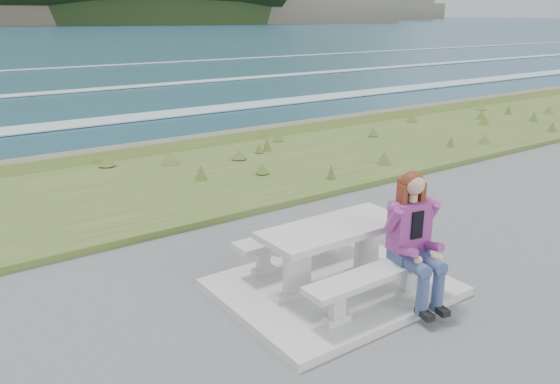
{
  "coord_description": "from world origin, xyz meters",
  "views": [
    {
      "loc": [
        -3.92,
        -4.46,
        3.18
      ],
      "look_at": [
        0.07,
        1.2,
        0.93
      ],
      "focal_mm": 35.0,
      "sensor_mm": 36.0,
      "label": 1
    }
  ],
  "objects_px": {
    "picnic_table": "(334,239)",
    "seated_woman": "(416,257)",
    "bench_landward": "(376,279)",
    "bench_seaward": "(298,238)"
  },
  "relations": [
    {
      "from": "picnic_table",
      "to": "bench_seaward",
      "type": "xyz_separation_m",
      "value": [
        0.0,
        0.7,
        -0.23
      ]
    },
    {
      "from": "picnic_table",
      "to": "seated_woman",
      "type": "relative_size",
      "value": 1.22
    },
    {
      "from": "picnic_table",
      "to": "bench_landward",
      "type": "distance_m",
      "value": 0.74
    },
    {
      "from": "picnic_table",
      "to": "bench_landward",
      "type": "height_order",
      "value": "picnic_table"
    },
    {
      "from": "bench_landward",
      "to": "picnic_table",
      "type": "bearing_deg",
      "value": 90.0
    },
    {
      "from": "seated_woman",
      "to": "picnic_table",
      "type": "bearing_deg",
      "value": 130.21
    },
    {
      "from": "picnic_table",
      "to": "seated_woman",
      "type": "height_order",
      "value": "seated_woman"
    },
    {
      "from": "picnic_table",
      "to": "bench_landward",
      "type": "relative_size",
      "value": 1.0
    },
    {
      "from": "picnic_table",
      "to": "seated_woman",
      "type": "bearing_deg",
      "value": -60.58
    },
    {
      "from": "bench_landward",
      "to": "bench_seaward",
      "type": "height_order",
      "value": "same"
    }
  ]
}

